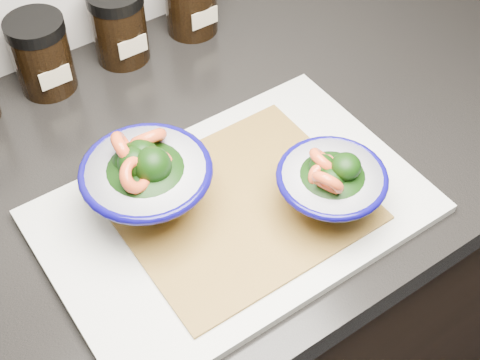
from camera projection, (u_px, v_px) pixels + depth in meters
countertop at (71, 229)px, 0.82m from camera, size 3.50×0.60×0.04m
cutting_board at (234, 211)px, 0.81m from camera, size 0.45×0.30×0.01m
bamboo_mat at (240, 205)px, 0.81m from camera, size 0.28×0.24×0.00m
bowl_left at (147, 180)px, 0.77m from camera, size 0.15×0.15×0.12m
bowl_right at (331, 185)px, 0.77m from camera, size 0.13×0.13×0.10m
spice_jar_c at (42, 55)px, 0.93m from camera, size 0.08×0.08×0.11m
spice_jar_d at (119, 25)px, 0.97m from camera, size 0.08×0.08×0.11m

